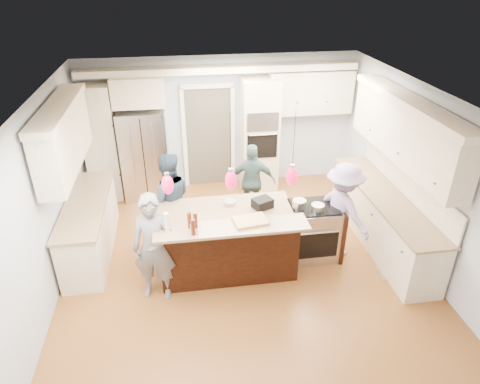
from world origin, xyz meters
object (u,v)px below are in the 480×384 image
object	(u,v)px
island_range	(313,231)
person_far_left	(169,200)
kitchen_island	(227,240)
refrigerator	(145,154)
person_bar_end	(154,248)

from	to	relation	value
island_range	person_far_left	bearing A→B (deg)	162.75
kitchen_island	refrigerator	bearing A→B (deg)	116.89
kitchen_island	person_bar_end	world-z (taller)	person_bar_end
person_far_left	person_bar_end	bearing A→B (deg)	73.81
kitchen_island	island_range	size ratio (longest dim) A/B	2.28
person_far_left	kitchen_island	bearing A→B (deg)	130.72
refrigerator	person_far_left	bearing A→B (deg)	-75.89
refrigerator	person_bar_end	distance (m)	3.10
refrigerator	kitchen_island	size ratio (longest dim) A/B	0.86
refrigerator	island_range	world-z (taller)	refrigerator
refrigerator	kitchen_island	xyz separation A→B (m)	(1.30, -2.57, -0.42)
refrigerator	person_bar_end	xyz separation A→B (m)	(0.24, -3.09, -0.09)
island_range	refrigerator	bearing A→B (deg)	137.41
kitchen_island	person_bar_end	distance (m)	1.23
kitchen_island	person_bar_end	size ratio (longest dim) A/B	1.29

